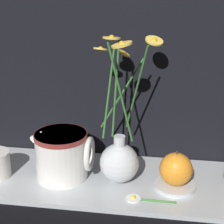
{
  "coord_description": "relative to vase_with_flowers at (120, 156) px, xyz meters",
  "views": [
    {
      "loc": [
        0.14,
        -0.84,
        0.52
      ],
      "look_at": [
        0.01,
        0.0,
        0.2
      ],
      "focal_mm": 60.0,
      "sensor_mm": 36.0,
      "label": 1
    }
  ],
  "objects": [
    {
      "name": "ground_plane",
      "position": [
        -0.03,
        0.01,
        -0.08
      ],
      "size": [
        6.0,
        6.0,
        0.0
      ],
      "primitive_type": "plane",
      "color": "black"
    },
    {
      "name": "shelf",
      "position": [
        -0.03,
        0.01,
        -0.07
      ],
      "size": [
        0.76,
        0.27,
        0.01
      ],
      "color": "#B2B7BC",
      "rests_on": "ground_plane"
    },
    {
      "name": "vase_with_flowers",
      "position": [
        0.0,
        0.0,
        0.0
      ],
      "size": [
        0.17,
        0.21,
        0.37
      ],
      "color": "silver",
      "rests_on": "shelf"
    },
    {
      "name": "ceramic_pitcher",
      "position": [
        -0.15,
        -0.0,
        -0.0
      ],
      "size": [
        0.16,
        0.13,
        0.14
      ],
      "color": "white",
      "rests_on": "shelf"
    },
    {
      "name": "saucer_plate",
      "position": [
        0.14,
        -0.01,
        -0.06
      ],
      "size": [
        0.1,
        0.1,
        0.01
      ],
      "color": "silver",
      "rests_on": "shelf"
    },
    {
      "name": "orange_fruit",
      "position": [
        0.14,
        -0.01,
        -0.02
      ],
      "size": [
        0.08,
        0.08,
        0.09
      ],
      "color": "orange",
      "rests_on": "saucer_plate"
    },
    {
      "name": "loose_daisy",
      "position": [
        0.06,
        -0.08,
        -0.07
      ],
      "size": [
        0.12,
        0.04,
        0.01
      ],
      "color": "#3D7A33",
      "rests_on": "shelf"
    }
  ]
}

